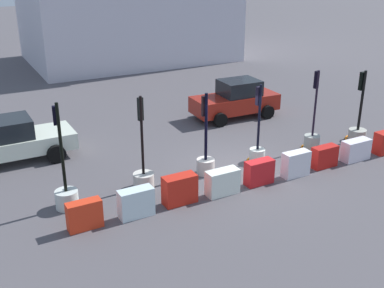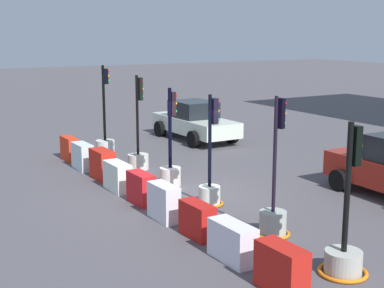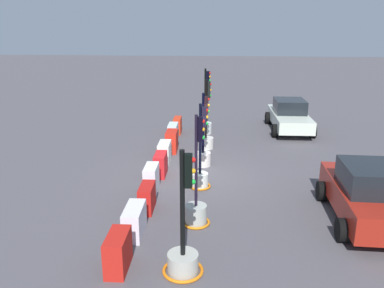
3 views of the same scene
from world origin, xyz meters
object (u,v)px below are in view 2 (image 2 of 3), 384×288
at_px(construction_barrier_2, 102,164).
at_px(construction_barrier_4, 141,188).
at_px(construction_barrier_1, 82,156).
at_px(traffic_light_2, 170,167).
at_px(construction_barrier_8, 281,269).
at_px(construction_barrier_5, 164,202).
at_px(construction_barrier_3, 118,177).
at_px(construction_barrier_7, 232,242).
at_px(construction_barrier_6, 197,220).
at_px(traffic_light_0, 105,140).
at_px(traffic_light_3, 210,185).
at_px(construction_barrier_0, 69,149).
at_px(traffic_light_1, 138,154).
at_px(car_white_van, 194,121).
at_px(traffic_light_5, 344,250).
at_px(traffic_light_4, 273,214).

distance_m(construction_barrier_2, construction_barrier_4, 2.91).
bearing_deg(construction_barrier_1, construction_barrier_4, 1.15).
bearing_deg(traffic_light_2, construction_barrier_8, -12.50).
height_order(traffic_light_2, construction_barrier_5, traffic_light_2).
bearing_deg(construction_barrier_3, construction_barrier_7, 0.44).
bearing_deg(construction_barrier_6, traffic_light_2, 159.95).
height_order(traffic_light_0, construction_barrier_2, traffic_light_0).
relative_size(traffic_light_3, construction_barrier_0, 2.97).
bearing_deg(construction_barrier_5, traffic_light_1, 162.05).
xyz_separation_m(construction_barrier_0, construction_barrier_6, (8.75, 0.08, -0.03)).
relative_size(traffic_light_3, construction_barrier_7, 2.56).
distance_m(construction_barrier_3, construction_barrier_5, 2.91).
height_order(traffic_light_2, car_white_van, traffic_light_2).
relative_size(traffic_light_0, construction_barrier_4, 3.34).
bearing_deg(traffic_light_5, traffic_light_2, 179.38).
distance_m(traffic_light_5, car_white_van, 13.60).
xyz_separation_m(traffic_light_3, construction_barrier_0, (-6.88, -1.58, -0.12)).
bearing_deg(construction_barrier_3, traffic_light_4, 17.97).
height_order(traffic_light_1, construction_barrier_8, traffic_light_1).
distance_m(traffic_light_3, construction_barrier_6, 2.40).
relative_size(traffic_light_1, construction_barrier_4, 3.15).
relative_size(traffic_light_0, construction_barrier_1, 3.19).
relative_size(traffic_light_3, car_white_van, 0.63).
relative_size(construction_barrier_5, construction_barrier_8, 0.97).
bearing_deg(traffic_light_5, construction_barrier_6, -155.09).
relative_size(construction_barrier_0, construction_barrier_4, 0.99).
xyz_separation_m(traffic_light_5, construction_barrier_0, (-11.76, -1.48, -0.06)).
bearing_deg(car_white_van, traffic_light_5, -18.53).
xyz_separation_m(traffic_light_5, construction_barrier_1, (-10.25, -1.53, -0.04)).
distance_m(traffic_light_2, construction_barrier_2, 2.27).
bearing_deg(car_white_van, construction_barrier_0, -79.02).
distance_m(construction_barrier_2, construction_barrier_5, 4.38).
distance_m(construction_barrier_3, construction_barrier_8, 7.31).
height_order(construction_barrier_3, construction_barrier_6, construction_barrier_3).
bearing_deg(construction_barrier_4, traffic_light_1, 156.39).
relative_size(construction_barrier_8, car_white_van, 0.22).
distance_m(construction_barrier_1, construction_barrier_2, 1.48).
bearing_deg(construction_barrier_6, traffic_light_5, 24.91).
xyz_separation_m(traffic_light_3, traffic_light_5, (4.88, -0.09, -0.07)).
xyz_separation_m(construction_barrier_5, construction_barrier_7, (2.84, 0.06, -0.05)).
height_order(traffic_light_3, construction_barrier_7, traffic_light_3).
distance_m(traffic_light_1, construction_barrier_7, 7.95).
distance_m(traffic_light_3, construction_barrier_3, 2.91).
height_order(traffic_light_2, construction_barrier_6, traffic_light_2).
height_order(traffic_light_0, traffic_light_3, traffic_light_0).
bearing_deg(construction_barrier_3, car_white_van, 133.75).
distance_m(construction_barrier_1, construction_barrier_3, 2.94).
height_order(traffic_light_3, construction_barrier_6, traffic_light_3).
height_order(construction_barrier_3, construction_barrier_8, construction_barrier_8).
xyz_separation_m(traffic_light_0, construction_barrier_7, (10.36, -1.39, -0.19)).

